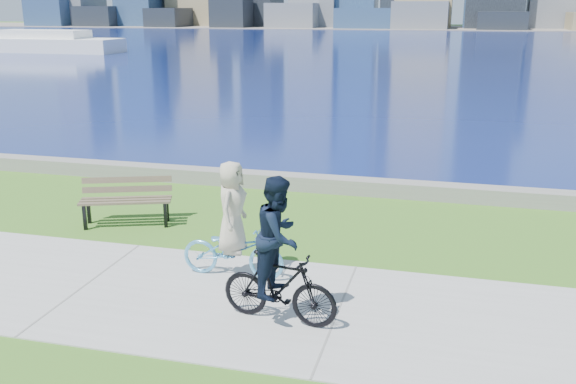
% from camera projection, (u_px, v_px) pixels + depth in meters
% --- Properties ---
extents(ground, '(320.00, 320.00, 0.00)m').
position_uv_depth(ground, '(87.00, 285.00, 10.10)').
color(ground, '#376A1C').
rests_on(ground, ground).
extents(concrete_path, '(80.00, 3.50, 0.02)m').
position_uv_depth(concrete_path, '(87.00, 284.00, 10.09)').
color(concrete_path, '#A7A7A2').
rests_on(concrete_path, ground).
extents(seawall, '(90.00, 0.50, 0.35)m').
position_uv_depth(seawall, '(223.00, 177.00, 15.81)').
color(seawall, slate).
rests_on(seawall, ground).
extents(bay_water, '(320.00, 131.00, 0.01)m').
position_uv_depth(bay_water, '(412.00, 43.00, 77.04)').
color(bay_water, navy).
rests_on(bay_water, ground).
extents(far_shore, '(320.00, 30.00, 0.12)m').
position_uv_depth(far_shore, '(432.00, 28.00, 130.95)').
color(far_shore, slate).
rests_on(far_shore, ground).
extents(ferry_near, '(15.29, 4.37, 2.07)m').
position_uv_depth(ferry_near, '(43.00, 43.00, 61.53)').
color(ferry_near, white).
rests_on(ferry_near, ground).
extents(park_bench, '(1.88, 1.19, 0.92)m').
position_uv_depth(park_bench, '(126.00, 197.00, 12.80)').
color(park_bench, black).
rests_on(park_bench, ground).
extents(cyclist_woman, '(0.60, 1.70, 1.91)m').
position_uv_depth(cyclist_woman, '(233.00, 235.00, 10.19)').
color(cyclist_woman, '#5CAFE0').
rests_on(cyclist_woman, ground).
extents(cyclist_man, '(0.71, 1.72, 2.08)m').
position_uv_depth(cyclist_man, '(279.00, 262.00, 8.66)').
color(cyclist_man, black).
rests_on(cyclist_man, ground).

